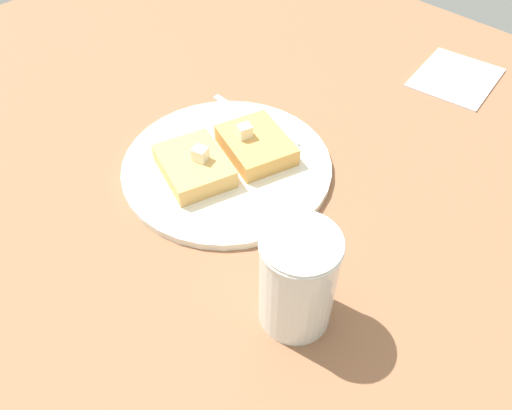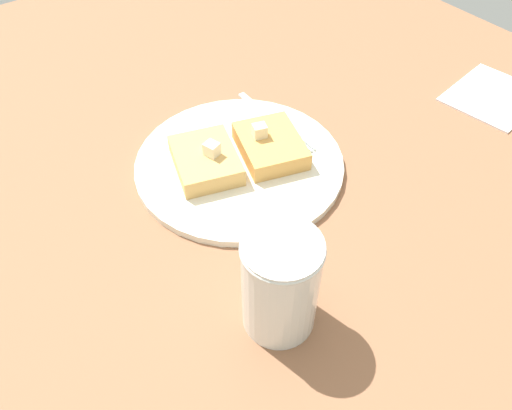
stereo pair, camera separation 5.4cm
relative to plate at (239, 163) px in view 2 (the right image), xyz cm
name	(u,v)px [view 2 (the right image)]	position (x,y,z in cm)	size (l,w,h in cm)	color
table_surface	(203,191)	(-5.69, -0.14, -1.57)	(129.45, 129.45, 2.05)	brown
plate	(239,163)	(0.00, 0.00, 0.00)	(26.82, 26.82, 1.00)	silver
toast_slice_left	(206,160)	(-4.10, 1.35, 1.68)	(7.52, 9.54, 2.44)	tan
toast_slice_middle	(270,146)	(4.10, -1.35, 1.68)	(7.52, 9.54, 2.44)	#D59A4C
butter_pat_primary	(212,149)	(-3.52, 0.59, 3.74)	(1.69, 1.52, 1.69)	#EFE8C8
butter_pat_secondary	(261,132)	(3.26, -0.40, 3.74)	(1.69, 1.52, 1.69)	beige
fork	(278,125)	(8.38, 2.37, 0.64)	(2.28, 16.03, 0.36)	silver
syrup_jar	(280,286)	(-9.88, -20.41, 4.99)	(7.38, 7.38, 11.63)	#3C1908
napkin	(493,96)	(39.51, -10.77, -0.40)	(13.70, 11.31, 0.30)	white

